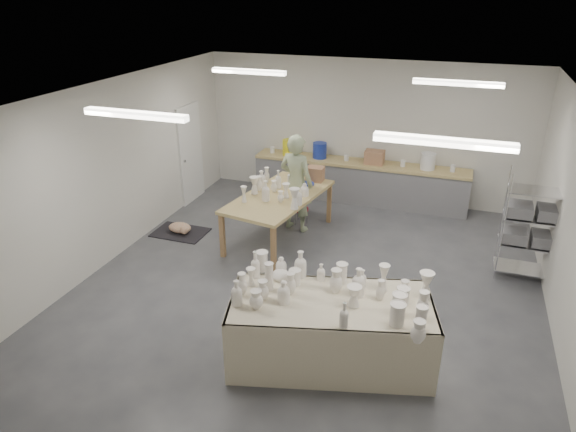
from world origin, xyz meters
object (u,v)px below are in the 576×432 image
at_px(work_table, 282,193).
at_px(red_stool, 300,210).
at_px(potter, 296,183).
at_px(drying_table, 331,328).

height_order(work_table, red_stool, work_table).
bearing_deg(potter, work_table, 85.79).
relative_size(potter, red_stool, 5.22).
xyz_separation_m(work_table, potter, (0.14, 0.43, 0.06)).
xyz_separation_m(potter, red_stool, (0.00, 0.27, -0.66)).
distance_m(drying_table, red_stool, 4.10).
height_order(drying_table, work_table, same).
height_order(drying_table, potter, potter).
bearing_deg(work_table, potter, 82.45).
xyz_separation_m(drying_table, potter, (-1.60, 3.50, 0.48)).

